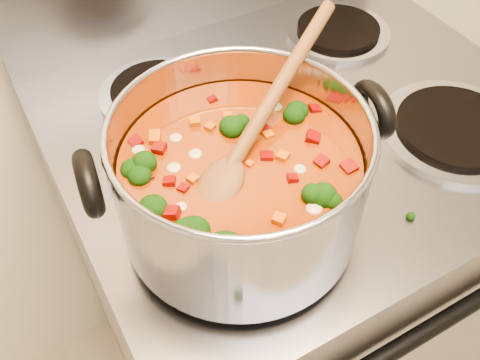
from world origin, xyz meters
name	(u,v)px	position (x,y,z in m)	size (l,w,h in m)	color
electric_range	(283,270)	(-0.06, 1.16, 0.47)	(0.73, 0.66, 1.08)	gray
stockpot	(240,180)	(-0.24, 1.02, 1.01)	(0.35, 0.28, 0.17)	#A6A6AE
wooden_spoon	(250,134)	(-0.23, 1.03, 1.06)	(0.28, 0.18, 0.10)	brown
cooktop_crumbs	(227,206)	(-0.24, 1.05, 0.92)	(0.31, 0.30, 0.01)	black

